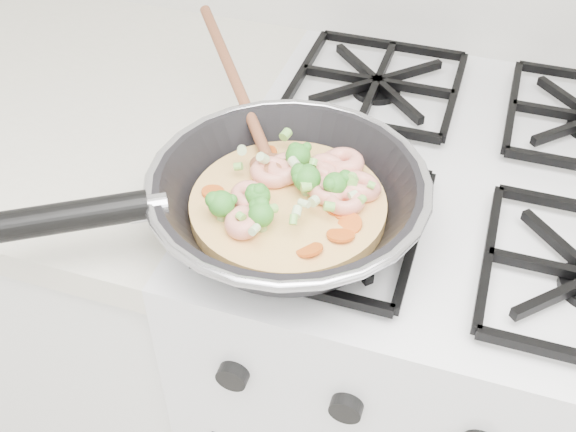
% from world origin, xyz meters
% --- Properties ---
extents(stove, '(0.60, 0.60, 0.92)m').
position_xyz_m(stove, '(0.00, 1.70, 0.46)').
color(stove, white).
rests_on(stove, ground).
extents(counter_left, '(1.00, 0.60, 0.90)m').
position_xyz_m(counter_left, '(-0.80, 1.70, 0.45)').
color(counter_left, white).
rests_on(counter_left, ground).
extents(skillet, '(0.43, 0.46, 0.10)m').
position_xyz_m(skillet, '(-0.18, 1.53, 0.96)').
color(skillet, black).
rests_on(skillet, stove).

